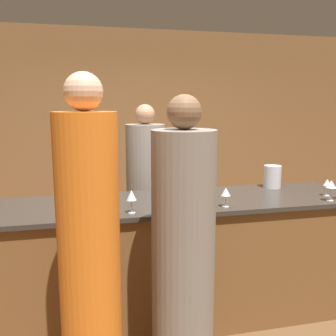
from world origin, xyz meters
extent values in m
plane|color=brown|center=(0.00, 0.00, 0.00)|extent=(14.00, 14.00, 0.00)
cube|color=brown|center=(0.00, 2.40, 1.40)|extent=(8.00, 0.06, 2.80)
cube|color=brown|center=(0.00, 0.00, 0.49)|extent=(3.04, 0.74, 0.99)
cube|color=#332D28|center=(0.00, 0.00, 1.01)|extent=(3.10, 0.80, 0.04)
cylinder|color=gray|center=(-0.11, 0.82, 0.80)|extent=(0.39, 0.39, 1.60)
sphere|color=#A37556|center=(-0.11, 0.82, 1.69)|extent=(0.20, 0.20, 0.20)
cylinder|color=orange|center=(-0.71, -0.87, 0.88)|extent=(0.34, 0.34, 1.76)
sphere|color=tan|center=(-0.71, -0.87, 1.86)|extent=(0.20, 0.20, 0.20)
cylinder|color=gray|center=(-0.15, -0.78, 0.82)|extent=(0.39, 0.39, 1.65)
sphere|color=brown|center=(-0.15, -0.78, 1.75)|extent=(0.20, 0.20, 0.20)
cylinder|color=#19381E|center=(0.18, -0.24, 1.13)|extent=(0.07, 0.07, 0.21)
cylinder|color=#19381E|center=(0.18, -0.24, 1.26)|extent=(0.03, 0.03, 0.07)
cylinder|color=silver|center=(0.99, 0.25, 1.13)|extent=(0.16, 0.16, 0.21)
cylinder|color=silver|center=(-0.40, -0.28, 1.03)|extent=(0.05, 0.05, 0.00)
cylinder|color=silver|center=(-0.40, -0.28, 1.07)|extent=(0.01, 0.01, 0.09)
cone|color=silver|center=(-0.40, -0.28, 1.16)|extent=(0.07, 0.07, 0.07)
cylinder|color=silver|center=(1.28, -0.15, 1.03)|extent=(0.05, 0.05, 0.00)
cylinder|color=silver|center=(1.28, -0.15, 1.07)|extent=(0.01, 0.01, 0.08)
cone|color=silver|center=(1.28, -0.15, 1.14)|extent=(0.07, 0.07, 0.06)
cylinder|color=silver|center=(0.32, -0.28, 1.03)|extent=(0.05, 0.05, 0.00)
cylinder|color=silver|center=(0.32, -0.28, 1.07)|extent=(0.01, 0.01, 0.08)
cone|color=silver|center=(0.32, -0.28, 1.14)|extent=(0.07, 0.07, 0.06)
cylinder|color=silver|center=(-0.64, -0.17, 1.03)|extent=(0.05, 0.05, 0.00)
cylinder|color=silver|center=(-0.64, -0.17, 1.08)|extent=(0.01, 0.01, 0.10)
cone|color=silver|center=(-0.64, -0.17, 1.16)|extent=(0.06, 0.06, 0.06)
cylinder|color=silver|center=(1.21, -0.31, 1.03)|extent=(0.05, 0.05, 0.00)
cylinder|color=silver|center=(1.21, -0.31, 1.08)|extent=(0.01, 0.01, 0.10)
cone|color=silver|center=(1.21, -0.31, 1.16)|extent=(0.08, 0.08, 0.06)
camera|label=1|loc=(-0.73, -2.86, 1.80)|focal=40.00mm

